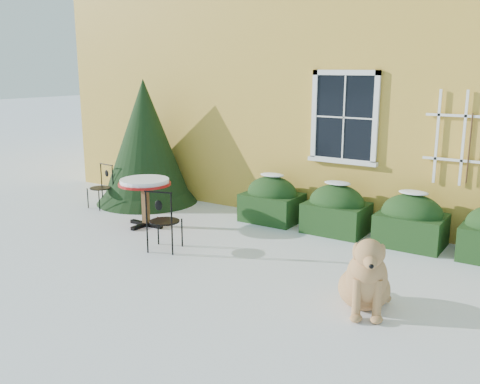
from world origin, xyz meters
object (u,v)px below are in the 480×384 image
Objects in this scene: patio_chair_far at (102,186)px; dog at (366,280)px; evergreen_shrub at (146,154)px; patio_chair_near at (163,220)px; bistro_table at (145,187)px.

dog reaches higher than patio_chair_far.
patio_chair_far is at bearing -117.06° from evergreen_shrub.
evergreen_shrub is 3.30m from patio_chair_near.
evergreen_shrub is 6.39m from dog.
patio_chair_far is (-2.84, 1.33, -0.05)m from patio_chair_near.
dog is (5.83, -2.53, -0.65)m from evergreen_shrub.
patio_chair_far is at bearing 140.16° from dog.
evergreen_shrub is 2.40× the size of dog.
patio_chair_near is (1.17, -0.84, -0.23)m from bistro_table.
patio_chair_near is at bearing -20.69° from patio_chair_far.
dog reaches higher than bistro_table.
patio_chair_near is 0.92× the size of dog.
patio_chair_near reaches higher than dog.
patio_chair_near is 3.45m from dog.
patio_chair_near reaches higher than bistro_table.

